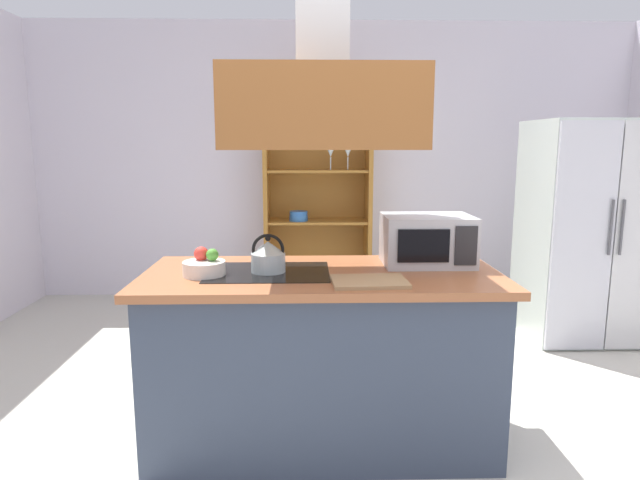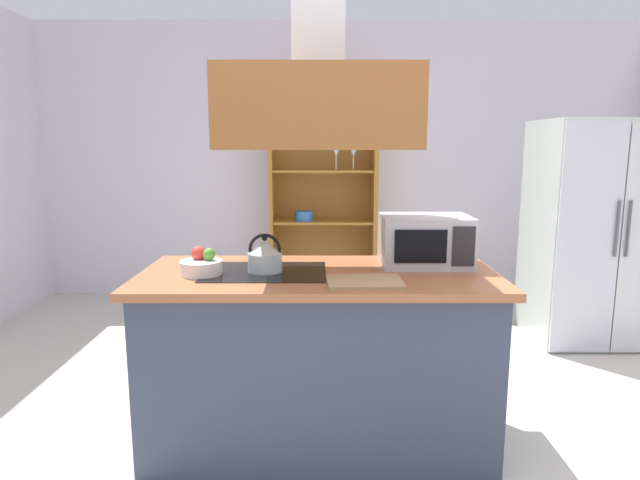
# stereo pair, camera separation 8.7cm
# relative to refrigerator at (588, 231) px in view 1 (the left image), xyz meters

# --- Properties ---
(ground_plane) EXTENTS (7.80, 7.80, 0.00)m
(ground_plane) POSITION_rel_refrigerator_xyz_m (-1.95, -1.64, -0.86)
(ground_plane) COLOR beige
(wall_back) EXTENTS (6.00, 0.12, 2.70)m
(wall_back) POSITION_rel_refrigerator_xyz_m (-1.95, 1.36, 0.49)
(wall_back) COLOR silver
(wall_back) RESTS_ON ground
(kitchen_island) EXTENTS (1.77, 0.81, 0.90)m
(kitchen_island) POSITION_rel_refrigerator_xyz_m (-2.14, -1.53, -0.40)
(kitchen_island) COLOR #364153
(kitchen_island) RESTS_ON ground
(range_hood) EXTENTS (0.90, 0.70, 1.20)m
(range_hood) POSITION_rel_refrigerator_xyz_m (-2.14, -1.53, 0.93)
(range_hood) COLOR brown
(refrigerator) EXTENTS (0.90, 0.77, 1.71)m
(refrigerator) POSITION_rel_refrigerator_xyz_m (0.00, 0.00, 0.00)
(refrigerator) COLOR #B6C2B9
(refrigerator) RESTS_ON ground
(dish_cabinet) EXTENTS (1.03, 0.40, 1.96)m
(dish_cabinet) POSITION_rel_refrigerator_xyz_m (-2.10, 1.14, 0.02)
(dish_cabinet) COLOR #9E6727
(dish_cabinet) RESTS_ON ground
(kettle) EXTENTS (0.17, 0.17, 0.19)m
(kettle) POSITION_rel_refrigerator_xyz_m (-2.41, -1.53, 0.13)
(kettle) COLOR #AFC1C5
(kettle) RESTS_ON kitchen_island
(cutting_board) EXTENTS (0.35, 0.26, 0.02)m
(cutting_board) POSITION_rel_refrigerator_xyz_m (-1.93, -1.77, 0.05)
(cutting_board) COLOR tan
(cutting_board) RESTS_ON kitchen_island
(microwave) EXTENTS (0.46, 0.35, 0.26)m
(microwave) POSITION_rel_refrigerator_xyz_m (-1.58, -1.37, 0.17)
(microwave) COLOR #B7BABF
(microwave) RESTS_ON kitchen_island
(fruit_bowl) EXTENTS (0.20, 0.20, 0.14)m
(fruit_bowl) POSITION_rel_refrigerator_xyz_m (-2.71, -1.59, 0.09)
(fruit_bowl) COLOR silver
(fruit_bowl) RESTS_ON kitchen_island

